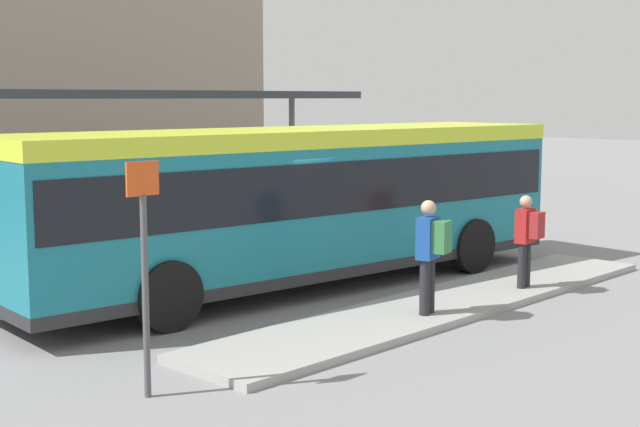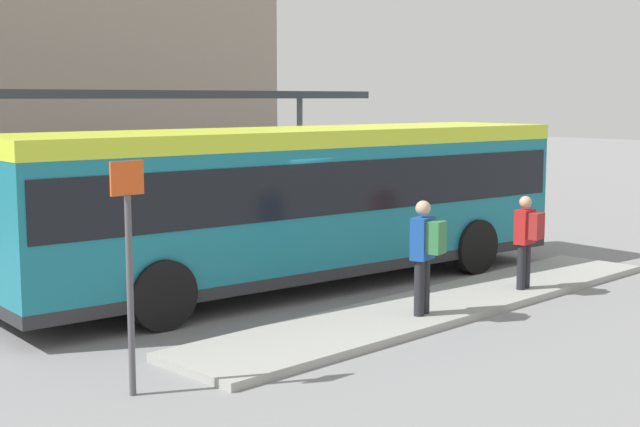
{
  "view_description": "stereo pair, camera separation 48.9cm",
  "coord_description": "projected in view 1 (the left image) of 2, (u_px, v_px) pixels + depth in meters",
  "views": [
    {
      "loc": [
        -11.57,
        -11.62,
        3.52
      ],
      "look_at": [
        0.57,
        0.0,
        1.33
      ],
      "focal_mm": 50.0,
      "sensor_mm": 36.0,
      "label": 1
    },
    {
      "loc": [
        -11.22,
        -11.97,
        3.52
      ],
      "look_at": [
        0.57,
        0.0,
        1.33
      ],
      "focal_mm": 50.0,
      "sensor_mm": 36.0,
      "label": 2
    }
  ],
  "objects": [
    {
      "name": "ground_plane",
      "position": [
        299.0,
        286.0,
        16.71
      ],
      "size": [
        120.0,
        120.0,
        0.0
      ],
      "primitive_type": "plane",
      "color": "gray"
    },
    {
      "name": "pedestrian_waiting",
      "position": [
        527.0,
        235.0,
        15.92
      ],
      "size": [
        0.43,
        0.45,
        1.67
      ],
      "rotation": [
        0.0,
        0.0,
        1.67
      ],
      "color": "#232328",
      "rests_on": "curb_island"
    },
    {
      "name": "bicycle_black",
      "position": [
        470.0,
        210.0,
        25.16
      ],
      "size": [
        0.48,
        1.62,
        0.7
      ],
      "rotation": [
        0.0,
        0.0,
        -1.56
      ],
      "color": "black",
      "rests_on": "ground_plane"
    },
    {
      "name": "pedestrian_companion",
      "position": [
        431.0,
        249.0,
        13.95
      ],
      "size": [
        0.49,
        0.54,
        1.81
      ],
      "rotation": [
        0.0,
        0.0,
        1.83
      ],
      "color": "#232328",
      "rests_on": "curb_island"
    },
    {
      "name": "city_bus",
      "position": [
        299.0,
        195.0,
        16.49
      ],
      "size": [
        11.63,
        3.71,
        2.95
      ],
      "rotation": [
        0.0,
        0.0,
        -0.1
      ],
      "color": "#197284",
      "rests_on": "ground_plane"
    },
    {
      "name": "bicycle_red",
      "position": [
        423.0,
        204.0,
        26.54
      ],
      "size": [
        0.48,
        1.67,
        0.72
      ],
      "rotation": [
        0.0,
        0.0,
        1.56
      ],
      "color": "black",
      "rests_on": "ground_plane"
    },
    {
      "name": "potted_planter_far_side",
      "position": [
        362.0,
        211.0,
        22.78
      ],
      "size": [
        0.8,
        0.8,
        1.23
      ],
      "color": "slate",
      "rests_on": "ground_plane"
    },
    {
      "name": "station_shelter",
      "position": [
        111.0,
        96.0,
        19.84
      ],
      "size": [
        13.26,
        3.2,
        3.68
      ],
      "color": "#383D47",
      "rests_on": "ground_plane"
    },
    {
      "name": "bicycle_orange",
      "position": [
        447.0,
        207.0,
        25.88
      ],
      "size": [
        0.48,
        1.6,
        0.69
      ],
      "rotation": [
        0.0,
        0.0,
        1.56
      ],
      "color": "black",
      "rests_on": "ground_plane"
    },
    {
      "name": "platform_sign",
      "position": [
        145.0,
        268.0,
        10.35
      ],
      "size": [
        0.44,
        0.08,
        2.8
      ],
      "color": "#4C4C51",
      "rests_on": "ground_plane"
    },
    {
      "name": "curb_island",
      "position": [
        447.0,
        303.0,
        15.08
      ],
      "size": [
        10.66,
        1.8,
        0.12
      ],
      "color": "#9E9E99",
      "rests_on": "ground_plane"
    }
  ]
}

